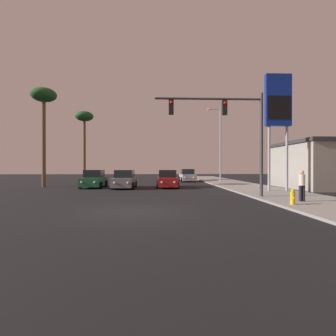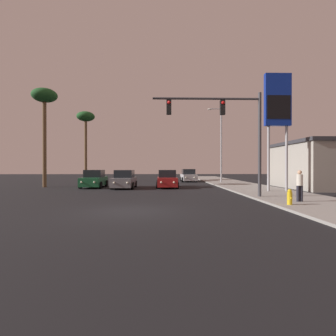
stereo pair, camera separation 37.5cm
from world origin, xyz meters
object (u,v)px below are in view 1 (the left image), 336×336
at_px(car_grey, 125,180).
at_px(palm_tree_mid, 84,120).
at_px(car_red, 167,180).
at_px(pedestrian_on_sidewalk, 302,184).
at_px(car_green, 94,180).
at_px(gas_station_sign, 278,107).
at_px(traffic_light_mast, 231,123).
at_px(fire_hydrant, 293,197).
at_px(street_lamp, 219,141).
at_px(palm_tree_near, 44,101).
at_px(car_silver, 187,176).

xyz_separation_m(car_grey, palm_tree_mid, (-6.84, 11.49, 7.47)).
bearing_deg(car_red, pedestrian_on_sidewalk, 121.49).
bearing_deg(palm_tree_mid, pedestrian_on_sidewalk, -51.17).
height_order(car_green, gas_station_sign, gas_station_sign).
height_order(car_red, gas_station_sign, gas_station_sign).
xyz_separation_m(car_green, traffic_light_mast, (10.69, -8.94, 3.94)).
bearing_deg(pedestrian_on_sidewalk, fire_hydrant, -134.26).
bearing_deg(car_green, car_grey, 161.69).
distance_m(street_lamp, palm_tree_near, 19.57).
relative_size(fire_hydrant, pedestrian_on_sidewalk, 0.46).
bearing_deg(street_lamp, gas_station_sign, -80.95).
relative_size(traffic_light_mast, palm_tree_near, 0.71).
height_order(car_grey, car_silver, same).
xyz_separation_m(traffic_light_mast, palm_tree_mid, (-14.52, 19.46, 3.53)).
height_order(car_red, fire_hydrant, car_red).
bearing_deg(traffic_light_mast, palm_tree_near, 148.79).
relative_size(car_grey, pedestrian_on_sidewalk, 2.60).
bearing_deg(car_grey, gas_station_sign, 162.33).
distance_m(pedestrian_on_sidewalk, palm_tree_near, 23.38).
height_order(car_green, car_red, same).
bearing_deg(fire_hydrant, palm_tree_mid, 125.69).
relative_size(street_lamp, fire_hydrant, 11.84).
xyz_separation_m(car_grey, car_red, (3.96, 0.65, 0.00)).
bearing_deg(car_grey, car_green, -16.10).
height_order(car_grey, palm_tree_near, palm_tree_near).
bearing_deg(street_lamp, car_silver, 133.89).
distance_m(car_green, fire_hydrant, 17.86).
bearing_deg(gas_station_sign, car_green, 160.95).
height_order(car_red, pedestrian_on_sidewalk, pedestrian_on_sidewalk).
height_order(car_silver, street_lamp, street_lamp).
bearing_deg(car_grey, car_silver, -121.41).
bearing_deg(street_lamp, car_green, -155.26).
height_order(car_grey, traffic_light_mast, traffic_light_mast).
xyz_separation_m(street_lamp, gas_station_sign, (1.84, -11.54, 1.50)).
height_order(street_lamp, fire_hydrant, street_lamp).
distance_m(car_red, car_silver, 10.61).
bearing_deg(gas_station_sign, car_silver, 109.31).
distance_m(fire_hydrant, palm_tree_mid, 29.41).
distance_m(car_silver, pedestrian_on_sidewalk, 21.57).
relative_size(car_red, traffic_light_mast, 0.63).
relative_size(car_silver, pedestrian_on_sidewalk, 2.60).
bearing_deg(car_silver, car_green, 42.43).
bearing_deg(gas_station_sign, car_grey, 160.64).
distance_m(car_red, street_lamp, 10.23).
xyz_separation_m(car_silver, street_lamp, (3.47, -3.60, 4.36)).
xyz_separation_m(car_green, street_lamp, (13.52, 6.23, 4.36)).
distance_m(traffic_light_mast, fire_hydrant, 5.89).
xyz_separation_m(car_red, palm_tree_near, (-11.90, 0.84, 7.57)).
relative_size(pedestrian_on_sidewalk, palm_tree_mid, 0.18).
relative_size(car_grey, palm_tree_mid, 0.46).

